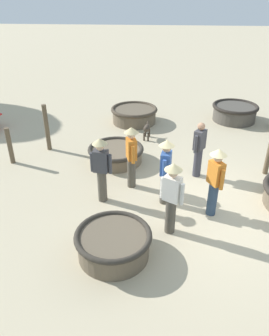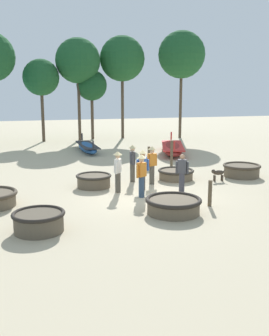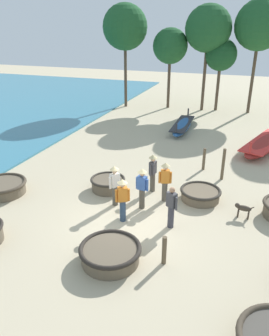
# 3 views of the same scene
# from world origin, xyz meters

# --- Properties ---
(ground_plane) EXTENTS (80.00, 80.00, 0.00)m
(ground_plane) POSITION_xyz_m (0.00, 0.00, 0.00)
(ground_plane) COLOR #BCAD8C
(coracle_front_left) EXTENTS (1.66, 1.66, 0.46)m
(coracle_front_left) POSITION_xyz_m (2.08, 2.59, 0.25)
(coracle_front_left) COLOR brown
(coracle_front_left) RESTS_ON ground
(coracle_beside_post) EXTENTS (1.50, 1.50, 0.55)m
(coracle_beside_post) POSITION_xyz_m (-1.82, 2.14, 0.30)
(coracle_beside_post) COLOR brown
(coracle_beside_post) RESTS_ON ground
(coracle_nearest) EXTENTS (1.75, 1.75, 0.63)m
(coracle_nearest) POSITION_xyz_m (5.81, -1.58, 0.34)
(coracle_nearest) COLOR #4C473F
(coracle_nearest) RESTS_ON ground
(coracle_weathered) EXTENTS (1.77, 1.77, 0.59)m
(coracle_weathered) POSITION_xyz_m (5.31, 2.29, 0.32)
(coracle_weathered) COLOR brown
(coracle_weathered) RESTS_ON ground
(fisherman_with_hat) EXTENTS (0.46, 0.37, 1.57)m
(fisherman_with_hat) POSITION_xyz_m (1.41, 0.25, 0.84)
(fisherman_with_hat) COLOR #383842
(fisherman_with_hat) RESTS_ON ground
(fisherman_by_coracle) EXTENTS (0.51, 0.36, 1.67)m
(fisherman_by_coracle) POSITION_xyz_m (0.72, 2.01, 0.96)
(fisherman_by_coracle) COLOR #4C473D
(fisherman_by_coracle) RESTS_ON ground
(fisherman_standing_right) EXTENTS (0.36, 0.48, 1.67)m
(fisherman_standing_right) POSITION_xyz_m (-1.03, 1.03, 0.96)
(fisherman_standing_right) COLOR #4C473D
(fisherman_standing_right) RESTS_ON ground
(fisherman_hauling) EXTENTS (0.52, 0.36, 1.67)m
(fisherman_hauling) POSITION_xyz_m (0.04, 1.15, 0.96)
(fisherman_hauling) COLOR #4C473D
(fisherman_hauling) RESTS_ON ground
(fisherman_standing_left) EXTENTS (0.36, 0.53, 1.67)m
(fisherman_standing_left) POSITION_xyz_m (0.02, 2.66, 0.96)
(fisherman_standing_left) COLOR #4C473D
(fisherman_standing_left) RESTS_ON ground
(fisherman_crouching) EXTENTS (0.47, 0.36, 1.67)m
(fisherman_crouching) POSITION_xyz_m (-0.33, 0.07, 0.96)
(fisherman_crouching) COLOR #2D425B
(fisherman_crouching) RESTS_ON ground
(dog) EXTENTS (0.69, 0.24, 0.55)m
(dog) POSITION_xyz_m (3.76, 1.75, 0.37)
(dog) COLOR #3D3328
(dog) RESTS_ON ground
(mooring_post_shoreline) EXTENTS (0.14, 0.14, 0.94)m
(mooring_post_shoreline) POSITION_xyz_m (1.68, -1.70, 0.47)
(mooring_post_shoreline) COLOR brown
(mooring_post_shoreline) RESTS_ON ground
(mooring_post_inland) EXTENTS (0.14, 0.14, 1.11)m
(mooring_post_inland) POSITION_xyz_m (1.75, 5.66, 0.55)
(mooring_post_inland) COLOR brown
(mooring_post_inland) RESTS_ON ground
(mooring_post_mid_beach) EXTENTS (0.14, 0.14, 1.50)m
(mooring_post_mid_beach) POSITION_xyz_m (2.72, 4.84, 0.75)
(mooring_post_mid_beach) COLOR brown
(mooring_post_mid_beach) RESTS_ON ground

